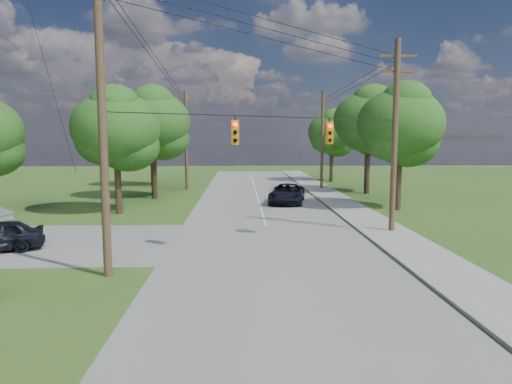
{
  "coord_description": "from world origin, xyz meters",
  "views": [
    {
      "loc": [
        0.46,
        -16.72,
        5.23
      ],
      "look_at": [
        1.22,
        5.0,
        2.66
      ],
      "focal_mm": 32.0,
      "sensor_mm": 36.0,
      "label": 1
    }
  ],
  "objects_px": {
    "pole_ne": "(395,134)",
    "car_main_north": "(287,194)",
    "pole_sw": "(102,111)",
    "pole_north_w": "(186,139)",
    "pole_north_e": "(322,139)"
  },
  "relations": [
    {
      "from": "pole_sw",
      "to": "pole_north_w",
      "type": "xyz_separation_m",
      "value": [
        -0.4,
        29.6,
        -1.1
      ]
    },
    {
      "from": "pole_sw",
      "to": "car_main_north",
      "type": "height_order",
      "value": "pole_sw"
    },
    {
      "from": "pole_ne",
      "to": "pole_north_w",
      "type": "bearing_deg",
      "value": 122.29
    },
    {
      "from": "pole_ne",
      "to": "pole_north_w",
      "type": "relative_size",
      "value": 1.05
    },
    {
      "from": "pole_north_w",
      "to": "pole_north_e",
      "type": "bearing_deg",
      "value": 0.0
    },
    {
      "from": "pole_north_e",
      "to": "car_main_north",
      "type": "bearing_deg",
      "value": -114.02
    },
    {
      "from": "pole_ne",
      "to": "pole_north_w",
      "type": "distance_m",
      "value": 26.03
    },
    {
      "from": "pole_sw",
      "to": "pole_north_e",
      "type": "height_order",
      "value": "pole_sw"
    },
    {
      "from": "pole_sw",
      "to": "pole_north_w",
      "type": "bearing_deg",
      "value": 90.77
    },
    {
      "from": "pole_north_e",
      "to": "pole_sw",
      "type": "bearing_deg",
      "value": -114.52
    },
    {
      "from": "pole_ne",
      "to": "pole_north_e",
      "type": "relative_size",
      "value": 1.05
    },
    {
      "from": "pole_north_w",
      "to": "car_main_north",
      "type": "bearing_deg",
      "value": -48.63
    },
    {
      "from": "pole_ne",
      "to": "car_main_north",
      "type": "xyz_separation_m",
      "value": [
        -4.67,
        11.52,
        -4.66
      ]
    },
    {
      "from": "pole_north_e",
      "to": "pole_north_w",
      "type": "distance_m",
      "value": 13.9
    },
    {
      "from": "pole_sw",
      "to": "pole_north_w",
      "type": "distance_m",
      "value": 29.62
    }
  ]
}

